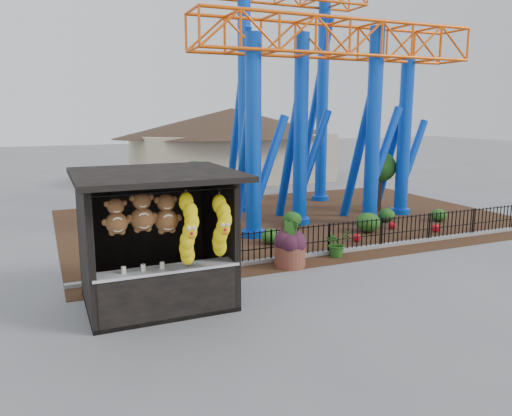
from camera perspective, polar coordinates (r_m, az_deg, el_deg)
name	(u,v)px	position (r m, az deg, el deg)	size (l,w,h in m)	color
ground	(294,300)	(12.10, 4.41, -10.48)	(120.00, 120.00, 0.00)	slate
mulch_bed	(290,220)	(20.68, 3.90, -1.34)	(18.00, 12.00, 0.02)	#331E11
curb	(361,248)	(16.52, 11.90, -4.55)	(18.00, 0.18, 0.12)	gray
prize_booth	(159,242)	(11.43, -11.05, -3.80)	(3.50, 3.40, 3.12)	black
picket_fence	(384,233)	(16.93, 14.45, -2.74)	(12.20, 0.06, 1.00)	black
roller_coaster	(314,60)	(21.03, 6.67, 16.46)	(11.00, 6.37, 10.82)	blue
terracotta_planter	(290,256)	(14.49, 3.91, -5.51)	(0.89, 0.89, 0.62)	brown
planter_foliage	(290,235)	(14.32, 3.94, -3.09)	(0.70, 0.70, 0.64)	#331423
potted_plant	(337,243)	(15.58, 9.24, -3.99)	(0.77, 0.67, 0.86)	#205C1B
landscaping	(354,222)	(19.19, 11.11, -1.56)	(8.41, 3.39, 0.72)	#204F17
pavilion	(232,133)	(32.02, -2.76, 8.58)	(15.00, 15.00, 4.80)	#BFAD8C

